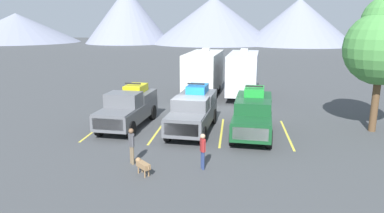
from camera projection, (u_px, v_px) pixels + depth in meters
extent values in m
plane|color=#3F4244|center=(188.00, 135.00, 19.78)|extent=(240.00, 240.00, 0.00)
cube|color=#595B60|center=(128.00, 112.00, 21.11)|extent=(2.44, 5.72, 0.87)
cube|color=#595B60|center=(113.00, 113.00, 19.08)|extent=(2.04, 1.71, 0.08)
cube|color=#595B60|center=(124.00, 100.00, 20.43)|extent=(1.99, 1.60, 0.84)
cube|color=slate|center=(120.00, 101.00, 19.87)|extent=(1.77, 0.38, 0.62)
cube|color=#595B60|center=(136.00, 96.00, 22.38)|extent=(2.16, 2.72, 0.52)
cube|color=silver|center=(108.00, 124.00, 18.47)|extent=(1.70, 0.20, 0.61)
cylinder|color=black|center=(131.00, 129.00, 19.22)|extent=(0.35, 0.95, 0.93)
cylinder|color=black|center=(99.00, 127.00, 19.58)|extent=(0.35, 0.95, 0.93)
cylinder|color=black|center=(152.00, 112.00, 22.84)|extent=(0.35, 0.95, 0.93)
cylinder|color=black|center=(125.00, 111.00, 23.20)|extent=(0.35, 0.95, 0.93)
cube|color=yellow|center=(136.00, 88.00, 22.27)|extent=(1.23, 1.73, 0.45)
cylinder|color=black|center=(140.00, 90.00, 21.64)|extent=(0.21, 0.45, 0.44)
cylinder|color=black|center=(126.00, 90.00, 21.82)|extent=(0.21, 0.45, 0.44)
cylinder|color=black|center=(146.00, 87.00, 22.72)|extent=(0.21, 0.45, 0.44)
cylinder|color=black|center=(132.00, 87.00, 22.90)|extent=(0.21, 0.45, 0.44)
cube|color=black|center=(133.00, 84.00, 21.74)|extent=(1.00, 0.16, 0.08)
cube|color=#595B60|center=(192.00, 116.00, 20.18)|extent=(2.48, 5.74, 0.90)
cube|color=#595B60|center=(185.00, 117.00, 18.14)|extent=(2.07, 1.72, 0.08)
cube|color=#595B60|center=(191.00, 104.00, 19.51)|extent=(2.02, 1.60, 0.73)
cube|color=slate|center=(188.00, 106.00, 18.94)|extent=(1.80, 0.35, 0.54)
cube|color=#595B60|center=(197.00, 98.00, 21.44)|extent=(2.19, 2.73, 0.65)
cube|color=silver|center=(181.00, 130.00, 17.53)|extent=(1.73, 0.20, 0.63)
cylinder|color=black|center=(203.00, 135.00, 18.28)|extent=(0.35, 0.93, 0.91)
cylinder|color=black|center=(168.00, 133.00, 18.65)|extent=(0.35, 0.93, 0.91)
cylinder|color=black|center=(213.00, 116.00, 21.91)|extent=(0.35, 0.93, 0.91)
cylinder|color=black|center=(184.00, 115.00, 22.28)|extent=(0.35, 0.93, 0.91)
cube|color=blue|center=(197.00, 89.00, 21.31)|extent=(1.25, 1.73, 0.45)
cylinder|color=black|center=(203.00, 91.00, 20.68)|extent=(0.21, 0.45, 0.44)
cylinder|color=black|center=(188.00, 90.00, 20.86)|extent=(0.21, 0.45, 0.44)
cylinder|color=black|center=(206.00, 87.00, 21.76)|extent=(0.21, 0.45, 0.44)
cylinder|color=black|center=(192.00, 87.00, 21.94)|extent=(0.21, 0.45, 0.44)
cube|color=black|center=(196.00, 84.00, 20.78)|extent=(1.02, 0.16, 0.08)
cube|color=#144723|center=(253.00, 119.00, 19.59)|extent=(2.46, 5.80, 0.88)
cube|color=#144723|center=(251.00, 121.00, 17.53)|extent=(2.05, 1.73, 0.08)
cube|color=#144723|center=(253.00, 108.00, 18.92)|extent=(2.00, 1.62, 0.71)
cube|color=slate|center=(252.00, 110.00, 18.35)|extent=(1.78, 0.35, 0.52)
cube|color=#144723|center=(254.00, 100.00, 20.87)|extent=(2.17, 2.75, 0.63)
cube|color=silver|center=(250.00, 134.00, 16.91)|extent=(1.71, 0.20, 0.61)
cylinder|color=black|center=(270.00, 139.00, 17.67)|extent=(0.35, 0.92, 0.90)
cylinder|color=black|center=(232.00, 137.00, 18.03)|extent=(0.35, 0.92, 0.90)
cylinder|color=black|center=(269.00, 119.00, 21.34)|extent=(0.35, 0.92, 0.90)
cylinder|color=black|center=(238.00, 117.00, 21.70)|extent=(0.35, 0.92, 0.90)
cube|color=green|center=(254.00, 91.00, 20.74)|extent=(1.23, 1.75, 0.45)
cylinder|color=black|center=(262.00, 94.00, 20.11)|extent=(0.21, 0.45, 0.44)
cylinder|color=black|center=(246.00, 93.00, 20.29)|extent=(0.21, 0.45, 0.44)
cylinder|color=black|center=(262.00, 90.00, 21.20)|extent=(0.21, 0.45, 0.44)
cylinder|color=black|center=(247.00, 89.00, 21.38)|extent=(0.21, 0.45, 0.44)
cube|color=black|center=(254.00, 86.00, 20.21)|extent=(1.01, 0.16, 0.08)
cube|color=gold|center=(99.00, 127.00, 21.21)|extent=(0.12, 5.50, 0.01)
cube|color=gold|center=(159.00, 129.00, 20.78)|extent=(0.12, 5.50, 0.01)
cube|color=gold|center=(222.00, 132.00, 20.35)|extent=(0.12, 5.50, 0.01)
cube|color=gold|center=(287.00, 134.00, 19.92)|extent=(0.12, 5.50, 0.01)
cube|color=silver|center=(204.00, 71.00, 30.26)|extent=(3.10, 7.14, 3.09)
cube|color=#4C6B99|center=(189.00, 69.00, 30.48)|extent=(0.53, 6.67, 0.24)
cube|color=silver|center=(206.00, 50.00, 30.87)|extent=(0.65, 0.74, 0.30)
cube|color=#333333|center=(195.00, 101.00, 26.78)|extent=(0.21, 1.21, 0.12)
cylinder|color=black|center=(216.00, 93.00, 29.63)|extent=(0.28, 0.77, 0.76)
cylinder|color=black|center=(188.00, 92.00, 30.09)|extent=(0.28, 0.77, 0.76)
cylinder|color=black|center=(219.00, 89.00, 31.23)|extent=(0.28, 0.77, 0.76)
cylinder|color=black|center=(192.00, 88.00, 31.68)|extent=(0.28, 0.77, 0.76)
cube|color=silver|center=(243.00, 72.00, 29.33)|extent=(2.80, 6.71, 3.12)
cube|color=brown|center=(229.00, 70.00, 29.51)|extent=(0.50, 6.28, 0.24)
cube|color=silver|center=(244.00, 50.00, 29.87)|extent=(0.65, 0.74, 0.30)
cube|color=#333333|center=(239.00, 103.00, 26.04)|extent=(0.21, 1.21, 0.12)
cylinder|color=black|center=(255.00, 95.00, 28.77)|extent=(0.28, 0.77, 0.76)
cylinder|color=black|center=(229.00, 94.00, 29.17)|extent=(0.28, 0.77, 0.76)
cylinder|color=black|center=(255.00, 91.00, 30.27)|extent=(0.28, 0.77, 0.76)
cylinder|color=black|center=(231.00, 90.00, 30.67)|extent=(0.28, 0.77, 0.76)
cylinder|color=#726047|center=(133.00, 156.00, 15.61)|extent=(0.12, 0.12, 0.83)
cylinder|color=#726047|center=(131.00, 154.00, 15.75)|extent=(0.12, 0.12, 0.83)
cube|color=#4C4C51|center=(131.00, 140.00, 15.51)|extent=(0.30, 0.31, 0.58)
sphere|color=brown|center=(131.00, 131.00, 15.42)|extent=(0.22, 0.22, 0.22)
cylinder|color=#4C4C51|center=(133.00, 141.00, 15.41)|extent=(0.10, 0.10, 0.53)
cylinder|color=#4C4C51|center=(130.00, 140.00, 15.63)|extent=(0.10, 0.10, 0.53)
cylinder|color=navy|center=(203.00, 161.00, 15.06)|extent=(0.12, 0.12, 0.79)
cylinder|color=navy|center=(202.00, 159.00, 15.21)|extent=(0.12, 0.12, 0.79)
cube|color=maroon|center=(203.00, 145.00, 14.98)|extent=(0.26, 0.28, 0.56)
sphere|color=tan|center=(203.00, 136.00, 14.89)|extent=(0.21, 0.21, 0.21)
cylinder|color=maroon|center=(204.00, 147.00, 14.87)|extent=(0.09, 0.09, 0.51)
cylinder|color=maroon|center=(202.00, 145.00, 15.11)|extent=(0.09, 0.09, 0.51)
cube|color=olive|center=(143.00, 165.00, 14.54)|extent=(0.71, 0.71, 0.22)
sphere|color=olive|center=(138.00, 160.00, 14.83)|extent=(0.24, 0.24, 0.24)
cylinder|color=olive|center=(148.00, 167.00, 14.21)|extent=(0.14, 0.14, 0.20)
cylinder|color=olive|center=(138.00, 170.00, 14.75)|extent=(0.06, 0.06, 0.31)
cylinder|color=olive|center=(142.00, 169.00, 14.85)|extent=(0.06, 0.06, 0.31)
cylinder|color=olive|center=(145.00, 174.00, 14.35)|extent=(0.06, 0.06, 0.31)
cylinder|color=olive|center=(149.00, 173.00, 14.45)|extent=(0.06, 0.06, 0.31)
cylinder|color=brown|center=(375.00, 100.00, 20.07)|extent=(0.40, 0.40, 3.72)
sphere|color=#478C42|center=(382.00, 48.00, 19.40)|extent=(4.04, 4.04, 4.04)
cone|color=gray|center=(17.00, 28.00, 108.58)|extent=(37.13, 37.13, 8.70)
cone|color=gray|center=(128.00, 15.00, 103.87)|extent=(24.92, 24.92, 15.91)
cone|color=gray|center=(214.00, 20.00, 102.05)|extent=(35.83, 35.83, 13.13)
cone|color=gray|center=(299.00, 22.00, 95.41)|extent=(29.59, 29.59, 12.28)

